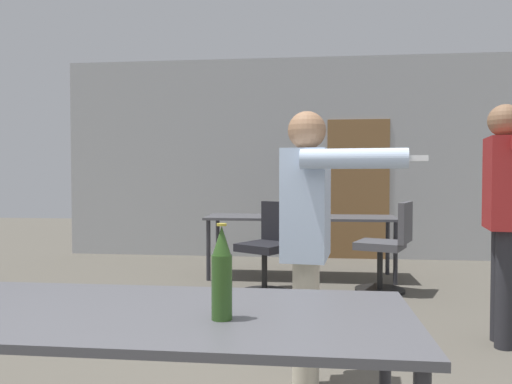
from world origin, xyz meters
The scene contains 8 objects.
back_wall centered at (0.02, 6.00, 1.48)m, with size 6.66×0.12×2.98m.
conference_table_near centered at (-0.27, 0.25, 0.68)m, with size 2.10×0.80×0.74m.
conference_table_far centered at (0.29, 4.49, 0.68)m, with size 2.26×0.70×0.74m.
person_center_tall centered at (1.80, 2.26, 1.06)m, with size 0.76×0.68×1.74m.
person_right_polo centered at (0.40, 1.29, 0.95)m, with size 0.72×0.68×1.59m.
office_chair_far_left centered at (-0.03, 3.68, 0.45)m, with size 0.65×0.68×0.95m.
office_chair_side_rolled centered at (1.21, 3.82, 0.45)m, with size 0.65×0.61×0.95m.
beer_bottle centered at (0.11, 0.17, 0.89)m, with size 0.07×0.07×0.33m.
Camera 1 is at (0.41, -1.50, 1.23)m, focal length 35.00 mm.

